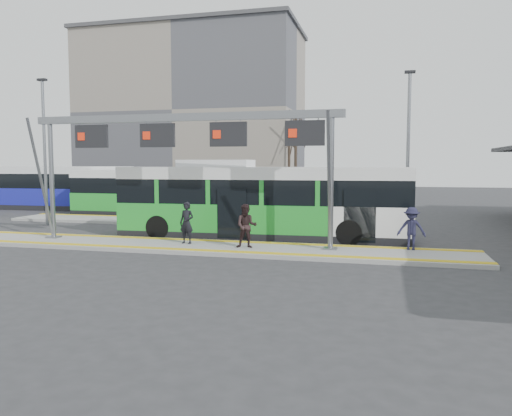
{
  "coord_description": "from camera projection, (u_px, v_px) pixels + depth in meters",
  "views": [
    {
      "loc": [
        7.4,
        -18.37,
        3.33
      ],
      "look_at": [
        1.92,
        3.0,
        1.4
      ],
      "focal_mm": 35.0,
      "sensor_mm": 36.0,
      "label": 1
    }
  ],
  "objects": [
    {
      "name": "platform_second",
      "position": [
        178.0,
        221.0,
        28.55
      ],
      "size": [
        20.0,
        3.0,
        0.15
      ],
      "primitive_type": "cube",
      "color": "gray",
      "rests_on": "ground"
    },
    {
      "name": "tactile_main",
      "position": [
        191.0,
        244.0,
        19.84
      ],
      "size": [
        22.0,
        2.65,
        0.02
      ],
      "color": "gold",
      "rests_on": "platform_main"
    },
    {
      "name": "bg_bus_blue",
      "position": [
        51.0,
        188.0,
        37.12
      ],
      "size": [
        12.3,
        3.12,
        3.19
      ],
      "rotation": [
        0.0,
        0.0,
        0.03
      ],
      "color": "black",
      "rests_on": "ground"
    },
    {
      "name": "tree_far",
      "position": [
        93.0,
        144.0,
        55.14
      ],
      "size": [
        1.4,
        1.4,
        7.33
      ],
      "color": "#382B21",
      "rests_on": "ground"
    },
    {
      "name": "ground",
      "position": [
        191.0,
        248.0,
        19.85
      ],
      "size": [
        120.0,
        120.0,
        0.0
      ],
      "primitive_type": "plane",
      "color": "#2D2D30",
      "rests_on": "ground"
    },
    {
      "name": "tree_left",
      "position": [
        289.0,
        139.0,
        50.02
      ],
      "size": [
        1.4,
        1.4,
        7.75
      ],
      "color": "#382B21",
      "rests_on": "ground"
    },
    {
      "name": "lamp_west",
      "position": [
        45.0,
        148.0,
        27.03
      ],
      "size": [
        0.5,
        0.25,
        7.92
      ],
      "color": "slate",
      "rests_on": "ground"
    },
    {
      "name": "passenger_a",
      "position": [
        187.0,
        223.0,
        20.04
      ],
      "size": [
        0.67,
        0.5,
        1.68
      ],
      "primitive_type": "imported",
      "rotation": [
        0.0,
        0.0,
        -0.18
      ],
      "color": "black",
      "rests_on": "platform_main"
    },
    {
      "name": "gantry",
      "position": [
        184.0,
        140.0,
        19.81
      ],
      "size": [
        13.0,
        1.68,
        5.2
      ],
      "color": "slate",
      "rests_on": "platform_main"
    },
    {
      "name": "tactile_second",
      "position": [
        185.0,
        218.0,
        29.66
      ],
      "size": [
        20.0,
        0.35,
        0.02
      ],
      "color": "gold",
      "rests_on": "platform_second"
    },
    {
      "name": "tree_mid",
      "position": [
        296.0,
        130.0,
        47.83
      ],
      "size": [
        1.4,
        1.4,
        8.8
      ],
      "color": "#382B21",
      "rests_on": "ground"
    },
    {
      "name": "platform_main",
      "position": [
        191.0,
        246.0,
        19.84
      ],
      "size": [
        22.0,
        3.0,
        0.15
      ],
      "primitive_type": "cube",
      "color": "gray",
      "rests_on": "ground"
    },
    {
      "name": "passenger_b",
      "position": [
        247.0,
        226.0,
        19.02
      ],
      "size": [
        0.91,
        0.76,
        1.68
      ],
      "primitive_type": "imported",
      "rotation": [
        0.0,
        0.0,
        0.17
      ],
      "color": "black",
      "rests_on": "platform_main"
    },
    {
      "name": "hero_bus",
      "position": [
        262.0,
        203.0,
        22.39
      ],
      "size": [
        12.97,
        3.27,
        3.54
      ],
      "rotation": [
        0.0,
        0.0,
        0.04
      ],
      "color": "black",
      "rests_on": "ground"
    },
    {
      "name": "apartment_block",
      "position": [
        193.0,
        113.0,
        57.25
      ],
      "size": [
        24.5,
        12.5,
        18.4
      ],
      "color": "gray",
      "rests_on": "ground"
    },
    {
      "name": "bg_bus_green",
      "position": [
        161.0,
        193.0,
        32.18
      ],
      "size": [
        11.85,
        2.6,
        2.96
      ],
      "rotation": [
        0.0,
        0.0,
        -0.01
      ],
      "color": "black",
      "rests_on": "ground"
    },
    {
      "name": "passenger_c",
      "position": [
        411.0,
        229.0,
        18.59
      ],
      "size": [
        1.09,
        0.71,
        1.59
      ],
      "primitive_type": "imported",
      "rotation": [
        0.0,
        0.0,
        -0.12
      ],
      "color": "#1E1E36",
      "rests_on": "platform_main"
    },
    {
      "name": "lamp_east",
      "position": [
        408.0,
        148.0,
        23.81
      ],
      "size": [
        0.5,
        0.25,
        7.74
      ],
      "color": "slate",
      "rests_on": "ground"
    }
  ]
}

